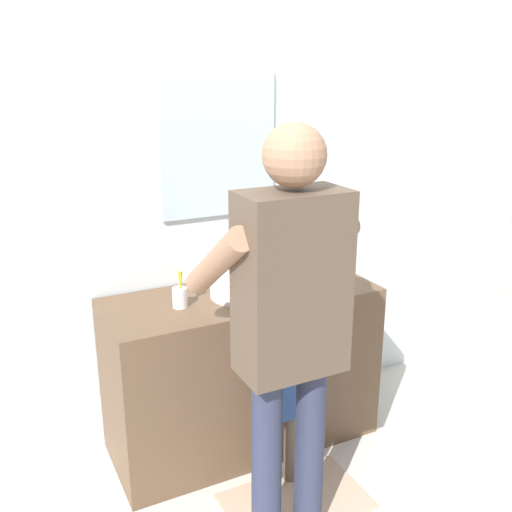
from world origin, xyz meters
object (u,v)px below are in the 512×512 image
object	(u,v)px
soap_bottle	(311,270)
child_toddler	(281,392)
adult_parent	(289,310)
toothbrush_cup	(180,296)

from	to	relation	value
soap_bottle	child_toddler	size ratio (longest dim) A/B	0.20
soap_bottle	child_toddler	bearing A→B (deg)	-134.87
soap_bottle	adult_parent	size ratio (longest dim) A/B	0.10
soap_bottle	adult_parent	bearing A→B (deg)	-127.61
toothbrush_cup	child_toddler	xyz separation A→B (m)	(0.33, -0.38, -0.39)
toothbrush_cup	adult_parent	world-z (taller)	adult_parent
toothbrush_cup	adult_parent	bearing A→B (deg)	-73.35
soap_bottle	child_toddler	world-z (taller)	soap_bottle
soap_bottle	adult_parent	world-z (taller)	adult_parent
toothbrush_cup	soap_bottle	xyz separation A→B (m)	(0.72, 0.01, 0.01)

